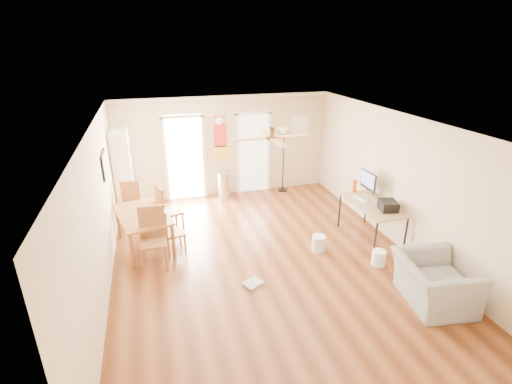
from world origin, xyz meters
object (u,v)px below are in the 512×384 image
object	(u,v)px
wastebasket_a	(319,243)
dining_chair_right_b	(174,231)
dining_table	(144,230)
dining_chair_far	(133,199)
computer_desk	(370,221)
torchiere_lamp	(283,160)
bookshelf	(124,171)
dining_chair_right_a	(170,209)
wastebasket_b	(379,258)
trash_can	(224,185)
armchair	(434,282)
dining_chair_near	(153,240)
printer	(388,205)

from	to	relation	value
wastebasket_a	dining_chair_right_b	bearing A→B (deg)	165.05
dining_table	dining_chair_far	world-z (taller)	dining_chair_far
dining_chair_right_b	computer_desk	world-z (taller)	dining_chair_right_b
torchiere_lamp	bookshelf	bearing A→B (deg)	-178.05
dining_chair_right_a	torchiere_lamp	bearing A→B (deg)	-80.14
dining_chair_far	wastebasket_a	distance (m)	4.27
dining_table	computer_desk	bearing A→B (deg)	-12.01
dining_chair_right_b	dining_chair_far	bearing A→B (deg)	13.00
wastebasket_b	trash_can	bearing A→B (deg)	118.05
bookshelf	dining_chair_right_a	xyz separation A→B (m)	(0.93, -1.48, -0.45)
dining_table	dining_chair_right_b	distance (m)	0.67
torchiere_lamp	wastebasket_a	bearing A→B (deg)	-97.16
wastebasket_b	armchair	xyz separation A→B (m)	(0.19, -1.17, 0.23)
bookshelf	torchiere_lamp	size ratio (longest dim) A/B	1.13
dining_chair_near	dining_chair_right_a	bearing A→B (deg)	74.75
torchiere_lamp	wastebasket_a	size ratio (longest dim) A/B	5.65
dining_chair_right_b	computer_desk	xyz separation A→B (m)	(3.93, -0.58, -0.07)
dining_chair_far	trash_can	xyz separation A→B (m)	(2.24, 0.68, -0.15)
dining_chair_right_a	dining_chair_right_b	world-z (taller)	dining_chair_right_a
printer	wastebasket_a	world-z (taller)	printer
dining_chair_right_b	dining_chair_near	size ratio (longest dim) A/B	0.83
dining_table	torchiere_lamp	size ratio (longest dim) A/B	0.83
computer_desk	printer	bearing A→B (deg)	-70.34
trash_can	wastebasket_a	bearing A→B (deg)	-68.33
torchiere_lamp	printer	bearing A→B (deg)	-74.75
dining_chair_near	dining_chair_right_b	bearing A→B (deg)	49.61
wastebasket_a	bookshelf	bearing A→B (deg)	140.03
armchair	wastebasket_a	bearing A→B (deg)	37.29
wastebasket_a	dining_table	bearing A→B (deg)	161.50
dining_table	wastebasket_a	distance (m)	3.46
dining_chair_right_b	trash_can	size ratio (longest dim) A/B	1.32
dining_table	wastebasket_a	world-z (taller)	dining_table
armchair	dining_table	bearing A→B (deg)	64.21
dining_table	dining_chair_near	size ratio (longest dim) A/B	1.31
dining_table	wastebasket_b	distance (m)	4.53
bookshelf	dining_chair_right_a	world-z (taller)	bookshelf
trash_can	dining_chair_right_a	bearing A→B (deg)	-133.73
bookshelf	dining_chair_near	bearing A→B (deg)	-85.63
computer_desk	wastebasket_b	distance (m)	1.03
dining_chair_right_b	wastebasket_b	world-z (taller)	dining_chair_right_b
dining_chair_right_b	dining_chair_near	distance (m)	0.59
trash_can	torchiere_lamp	size ratio (longest dim) A/B	0.40
wastebasket_a	wastebasket_b	size ratio (longest dim) A/B	1.07
dining_table	torchiere_lamp	world-z (taller)	torchiere_lamp
torchiere_lamp	wastebasket_a	xyz separation A→B (m)	(-0.40, -3.20, -0.72)
dining_chair_right_b	dining_chair_far	xyz separation A→B (m)	(-0.76, 1.72, 0.04)
bookshelf	wastebasket_b	bearing A→B (deg)	-47.36
torchiere_lamp	printer	size ratio (longest dim) A/B	4.81
dining_chair_right_a	dining_chair_near	distance (m)	1.34
wastebasket_b	armchair	world-z (taller)	armchair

